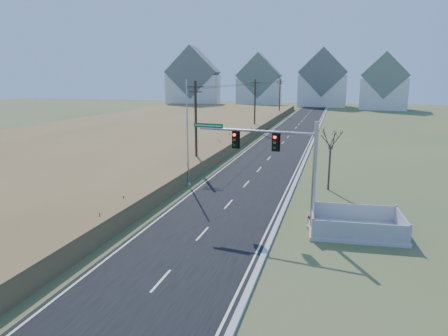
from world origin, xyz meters
TOP-DOWN VIEW (x-y plane):
  - ground at (0.00, 0.00)m, footprint 260.00×260.00m
  - road at (0.00, 50.00)m, footprint 8.00×180.00m
  - curb at (4.15, 50.00)m, footprint 0.30×180.00m
  - reed_marsh at (-24.00, 40.00)m, footprint 38.00×110.00m
  - utility_pole_near at (-6.50, 15.00)m, footprint 1.80×0.26m
  - utility_pole_mid at (-6.50, 45.00)m, footprint 1.80×0.26m
  - utility_pole_far at (-6.50, 75.00)m, footprint 1.80×0.26m
  - condo_nw at (-38.00, 100.00)m, footprint 17.69×13.38m
  - condo_nnw at (-18.00, 108.00)m, footprint 14.93×11.17m
  - condo_n at (2.00, 112.00)m, footprint 15.27×10.20m
  - condo_ne at (20.00, 104.00)m, footprint 14.12×10.51m
  - traffic_signal_mast at (4.48, 1.03)m, footprint 8.46×1.34m
  - fence_enclosure at (8.96, 0.91)m, footprint 5.93×4.33m
  - open_sign at (6.16, 2.00)m, footprint 0.46×0.15m
  - flagpole at (-4.91, 8.46)m, footprint 0.41×0.41m
  - bare_tree at (7.06, 10.32)m, footprint 2.09×2.09m

SIDE VIEW (x-z plane):
  - ground at x=0.00m, z-range 0.00..0.00m
  - road at x=0.00m, z-range 0.00..0.06m
  - curb at x=4.15m, z-range 0.00..0.18m
  - fence_enclosure at x=8.96m, z-range -0.37..0.90m
  - open_sign at x=6.16m, z-range 0.02..0.59m
  - reed_marsh at x=-24.00m, z-range 0.00..1.30m
  - flagpole at x=-4.91m, z-range -0.93..8.25m
  - traffic_signal_mast at x=4.48m, z-range 0.82..7.60m
  - bare_tree at x=7.06m, z-range 1.70..7.23m
  - utility_pole_near at x=-6.50m, z-range 0.18..9.18m
  - utility_pole_mid at x=-6.50m, z-range 0.18..9.18m
  - utility_pole_far at x=-6.50m, z-range 0.18..9.18m
  - condo_ne at x=20.00m, z-range -1.42..15.10m
  - condo_nnw at x=-18.00m, z-range -1.58..15.45m
  - condo_n at x=2.00m, z-range -1.66..16.88m
  - condo_nw at x=-38.00m, z-range -1.82..17.23m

